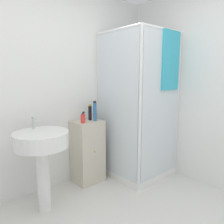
% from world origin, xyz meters
% --- Properties ---
extents(wall_back, '(6.40, 0.06, 2.50)m').
position_xyz_m(wall_back, '(0.00, 1.70, 1.25)').
color(wall_back, white).
rests_on(wall_back, ground_plane).
extents(shower_enclosure, '(0.82, 0.85, 1.99)m').
position_xyz_m(shower_enclosure, '(1.21, 1.18, 0.58)').
color(shower_enclosure, white).
rests_on(shower_enclosure, ground_plane).
extents(vanity_cabinet, '(0.37, 0.34, 0.83)m').
position_xyz_m(vanity_cabinet, '(0.56, 1.51, 0.41)').
color(vanity_cabinet, beige).
rests_on(vanity_cabinet, ground_plane).
extents(sink, '(0.55, 0.55, 0.99)m').
position_xyz_m(sink, '(-0.16, 1.27, 0.68)').
color(sink, white).
rests_on(sink, ground_plane).
extents(soap_dispenser, '(0.06, 0.06, 0.14)m').
position_xyz_m(soap_dispenser, '(0.45, 1.44, 0.89)').
color(soap_dispenser, red).
rests_on(soap_dispenser, vanity_cabinet).
extents(shampoo_bottle_tall_black, '(0.04, 0.04, 0.21)m').
position_xyz_m(shampoo_bottle_tall_black, '(0.63, 1.53, 0.93)').
color(shampoo_bottle_tall_black, black).
rests_on(shampoo_bottle_tall_black, vanity_cabinet).
extents(shampoo_bottle_blue, '(0.05, 0.05, 0.26)m').
position_xyz_m(shampoo_bottle_blue, '(0.65, 1.46, 0.96)').
color(shampoo_bottle_blue, '#2D66A3').
rests_on(shampoo_bottle_blue, vanity_cabinet).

